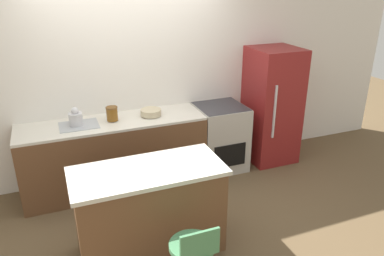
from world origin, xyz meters
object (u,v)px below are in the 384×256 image
object	(u,v)px
kettle	(76,118)
mixing_bowl	(151,112)
refrigerator	(272,106)
oven_range	(220,137)

from	to	relation	value
kettle	mixing_bowl	size ratio (longest dim) A/B	0.85
mixing_bowl	kettle	bearing A→B (deg)	180.00
kettle	refrigerator	bearing A→B (deg)	-0.37
oven_range	kettle	size ratio (longest dim) A/B	4.14
oven_range	kettle	world-z (taller)	kettle
mixing_bowl	oven_range	bearing A→B (deg)	-0.46
refrigerator	mixing_bowl	bearing A→B (deg)	179.44
refrigerator	mixing_bowl	size ratio (longest dim) A/B	6.34
refrigerator	kettle	world-z (taller)	refrigerator
refrigerator	kettle	size ratio (longest dim) A/B	7.43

